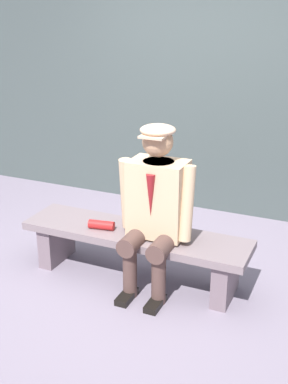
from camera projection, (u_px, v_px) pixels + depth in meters
ground_plane at (135, 277)px, 4.16m from camera, size 30.00×30.00×0.00m
bench at (135, 244)px, 4.05m from camera, size 1.88×0.47×0.43m
seated_man at (156, 203)px, 3.78m from camera, size 0.60×0.59×1.33m
rolled_magazine at (101, 225)px, 4.03m from camera, size 0.22×0.11×0.07m
stadium_wall at (205, 105)px, 5.28m from camera, size 12.00×0.24×2.28m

